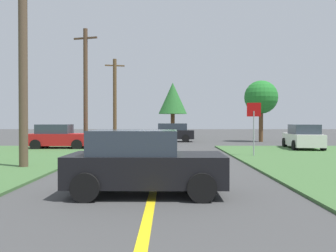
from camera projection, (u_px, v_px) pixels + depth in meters
The scene contains 12 objects.
ground_plane at pixel (160, 155), 19.73m from camera, with size 120.00×120.00×0.00m, color #414141.
lane_stripe_center at pixel (155, 178), 11.73m from camera, with size 0.20×14.00×0.01m, color yellow.
stop_sign at pixel (253, 119), 18.51m from camera, with size 0.69×0.19×2.78m.
car_on_crossroad at pixel (302, 137), 23.25m from camera, with size 2.29×4.45×1.62m.
parked_car_near_building at pixel (58, 137), 23.66m from camera, with size 3.84×2.15×1.62m.
car_approaching_junction at pixel (169, 133), 32.11m from camera, with size 4.64×2.13×1.62m.
car_behind_on_main_road at pixel (142, 163), 9.14m from camera, with size 3.93×2.09×1.62m.
utility_pole_near at pixel (22, 61), 13.97m from camera, with size 1.76×0.63×8.14m.
utility_pole_mid at pixel (85, 86), 25.75m from camera, with size 1.77×0.60×8.40m.
utility_pole_far at pixel (114, 99), 33.54m from camera, with size 1.78×0.55×7.57m.
oak_tree_left at pixel (172, 99), 41.04m from camera, with size 3.22×3.22×6.18m.
pine_tree_center at pixel (260, 98), 31.91m from camera, with size 2.92×2.92×5.40m.
Camera 1 is at (0.39, -19.70, 1.86)m, focal length 38.78 mm.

